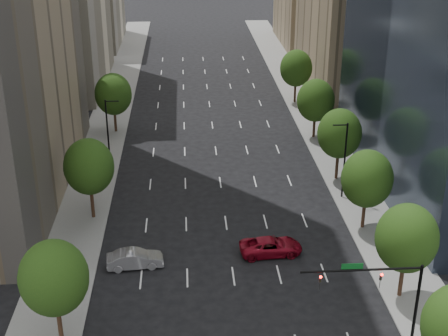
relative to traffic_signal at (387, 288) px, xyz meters
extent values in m
cube|color=slate|center=(-26.03, 30.00, -5.10)|extent=(6.00, 200.00, 0.15)
cube|color=slate|center=(4.97, 30.00, -5.10)|extent=(6.00, 200.00, 0.15)
cube|color=beige|center=(-35.53, 106.00, 3.83)|extent=(14.00, 26.00, 18.00)
cube|color=#8C7759|center=(14.47, 103.00, 2.83)|extent=(14.00, 26.00, 16.00)
cylinder|color=#382316|center=(3.47, 6.00, -3.17)|extent=(0.36, 0.36, 4.00)
ellipsoid|color=#16370F|center=(3.47, 6.00, 0.59)|extent=(5.20, 5.20, 5.98)
cylinder|color=#382316|center=(3.47, 18.00, -3.22)|extent=(0.36, 0.36, 3.90)
ellipsoid|color=#16370F|center=(3.47, 18.00, 0.44)|extent=(5.20, 5.20, 5.98)
cylinder|color=#382316|center=(3.47, 30.00, -3.12)|extent=(0.36, 0.36, 4.10)
ellipsoid|color=#16370F|center=(3.47, 30.00, 0.73)|extent=(5.20, 5.20, 5.98)
cylinder|color=#382316|center=(3.47, 44.00, -3.27)|extent=(0.36, 0.36, 3.80)
ellipsoid|color=#16370F|center=(3.47, 44.00, 0.30)|extent=(5.20, 5.20, 5.98)
cylinder|color=#382316|center=(3.47, 60.00, -3.17)|extent=(0.36, 0.36, 4.00)
ellipsoid|color=#16370F|center=(3.47, 60.00, 0.59)|extent=(5.20, 5.20, 5.98)
cylinder|color=#382316|center=(-24.53, 2.00, -3.17)|extent=(0.36, 0.36, 4.00)
ellipsoid|color=#16370F|center=(-24.53, 2.00, 0.59)|extent=(5.20, 5.20, 5.98)
cylinder|color=#382316|center=(-24.53, 22.00, -3.10)|extent=(0.36, 0.36, 4.15)
ellipsoid|color=#16370F|center=(-24.53, 22.00, 0.80)|extent=(5.20, 5.20, 5.98)
cylinder|color=#382316|center=(-24.53, 48.00, -3.20)|extent=(0.36, 0.36, 3.95)
ellipsoid|color=#16370F|center=(-24.53, 48.00, 0.52)|extent=(5.20, 5.20, 5.98)
cylinder|color=black|center=(2.97, 25.00, -0.67)|extent=(0.20, 0.20, 9.00)
cylinder|color=black|center=(2.17, 25.00, 3.63)|extent=(1.60, 0.14, 0.14)
cylinder|color=black|center=(-24.03, 35.00, -0.67)|extent=(0.20, 0.20, 9.00)
cylinder|color=black|center=(-23.23, 35.00, 3.63)|extent=(1.60, 0.14, 0.14)
cylinder|color=black|center=(2.47, 0.00, -1.67)|extent=(0.24, 0.24, 7.00)
cylinder|color=black|center=(-2.03, 0.00, 1.63)|extent=(9.00, 0.18, 0.18)
imported|color=black|center=(-0.53, 0.00, 1.08)|extent=(0.18, 0.22, 1.10)
imported|color=black|center=(-5.03, 0.00, 1.08)|extent=(0.18, 0.22, 1.10)
sphere|color=#FF0C07|center=(-0.53, -0.18, 1.28)|extent=(0.20, 0.20, 0.20)
sphere|color=#FF0C07|center=(-5.03, -0.18, 1.28)|extent=(0.20, 0.20, 0.20)
cube|color=#0C591E|center=(-2.73, 0.00, 1.98)|extent=(1.60, 0.06, 0.45)
imported|color=gray|center=(-19.48, 12.12, -4.32)|extent=(5.36, 2.34, 1.71)
imported|color=maroon|center=(-6.64, 13.59, -4.34)|extent=(6.19, 3.23, 1.66)
camera|label=1|loc=(-14.49, -38.11, 26.94)|focal=50.64mm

